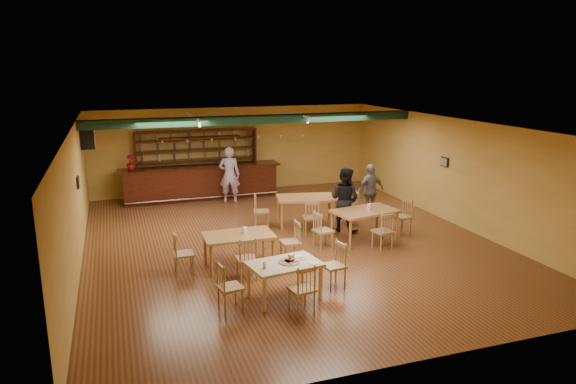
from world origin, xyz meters
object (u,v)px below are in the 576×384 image
object	(u,v)px
dining_table_d	(364,225)
near_table	(284,280)
bar_counter	(201,182)
dining_table_b	(307,211)
patron_bar	(229,175)
dining_table_c	(239,251)
patron_right_a	(345,199)

from	to	relation	value
dining_table_d	near_table	world-z (taller)	dining_table_d
bar_counter	dining_table_b	size ratio (longest dim) A/B	3.26
dining_table_b	patron_bar	world-z (taller)	patron_bar
dining_table_c	patron_right_a	distance (m)	3.79
dining_table_d	near_table	distance (m)	4.02
bar_counter	patron_right_a	bearing A→B (deg)	-57.17
dining_table_c	patron_bar	size ratio (longest dim) A/B	0.82
dining_table_b	near_table	distance (m)	4.82
bar_counter	patron_right_a	distance (m)	5.74
patron_bar	bar_counter	bearing A→B (deg)	-27.48
dining_table_c	dining_table_d	distance (m)	3.59
near_table	patron_bar	bearing A→B (deg)	76.39
bar_counter	dining_table_d	size ratio (longest dim) A/B	3.32
bar_counter	patron_bar	size ratio (longest dim) A/B	2.88
dining_table_d	patron_right_a	world-z (taller)	patron_right_a
dining_table_d	near_table	size ratio (longest dim) A/B	1.20
dining_table_d	near_table	xyz separation A→B (m)	(-3.04, -2.62, -0.04)
dining_table_c	bar_counter	bearing A→B (deg)	87.86
dining_table_b	near_table	bearing A→B (deg)	-104.36
bar_counter	dining_table_b	bearing A→B (deg)	-60.13
near_table	patron_bar	size ratio (longest dim) A/B	0.72
near_table	patron_bar	world-z (taller)	patron_bar
dining_table_b	patron_bar	xyz separation A→B (m)	(-1.50, 3.19, 0.52)
patron_right_a	near_table	bearing A→B (deg)	104.44
bar_counter	patron_bar	world-z (taller)	patron_bar
near_table	dining_table_c	bearing A→B (deg)	94.91
patron_bar	patron_right_a	world-z (taller)	patron_bar
dining_table_d	patron_bar	bearing A→B (deg)	106.46
dining_table_c	near_table	distance (m)	1.92
patron_right_a	patron_bar	bearing A→B (deg)	-6.29
dining_table_b	patron_right_a	xyz separation A→B (m)	(0.80, -0.80, 0.47)
dining_table_c	patron_right_a	bearing A→B (deg)	26.63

